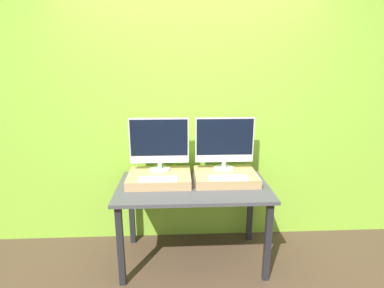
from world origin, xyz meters
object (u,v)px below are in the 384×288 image
at_px(monitor_right, 225,142).
at_px(keyboard_right, 228,178).
at_px(monitor_left, 159,143).
at_px(keyboard_left, 158,179).

xyz_separation_m(monitor_right, keyboard_right, (0.00, -0.25, -0.25)).
height_order(monitor_left, keyboard_left, monitor_left).
distance_m(monitor_left, keyboard_right, 0.69).
bearing_deg(monitor_right, monitor_left, 180.00).
height_order(monitor_left, monitor_right, same).
height_order(keyboard_left, monitor_right, monitor_right).
bearing_deg(keyboard_right, monitor_right, 90.00).
xyz_separation_m(keyboard_left, monitor_right, (0.60, 0.25, 0.25)).
bearing_deg(monitor_left, keyboard_left, -90.00).
bearing_deg(keyboard_left, monitor_left, 90.00).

